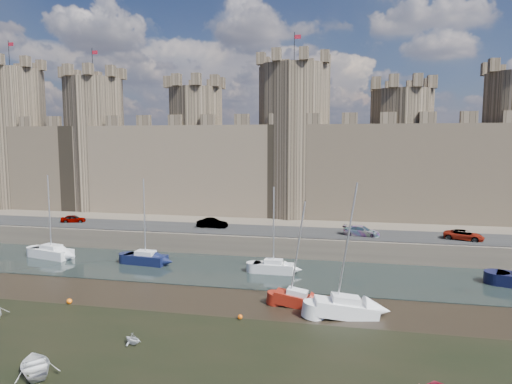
{
  "coord_description": "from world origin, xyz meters",
  "views": [
    {
      "loc": [
        10.91,
        -23.01,
        14.1
      ],
      "look_at": [
        1.48,
        22.0,
        8.94
      ],
      "focal_mm": 32.0,
      "sensor_mm": 36.0,
      "label": 1
    }
  ],
  "objects_px": {
    "car_0": "(73,219)",
    "sailboat_1": "(146,258)",
    "sailboat_0": "(51,252)",
    "car_1": "(212,223)",
    "sailboat_5": "(346,307)",
    "sailboat_2": "(273,266)",
    "sailboat_4": "(297,298)",
    "car_2": "(361,231)",
    "car_3": "(464,235)"
  },
  "relations": [
    {
      "from": "sailboat_0",
      "to": "sailboat_5",
      "type": "relative_size",
      "value": 0.92
    },
    {
      "from": "car_1",
      "to": "sailboat_0",
      "type": "relative_size",
      "value": 0.4
    },
    {
      "from": "sailboat_4",
      "to": "sailboat_2",
      "type": "bearing_deg",
      "value": 116.58
    },
    {
      "from": "car_2",
      "to": "sailboat_4",
      "type": "relative_size",
      "value": 0.48
    },
    {
      "from": "sailboat_2",
      "to": "sailboat_4",
      "type": "bearing_deg",
      "value": -67.66
    },
    {
      "from": "car_0",
      "to": "sailboat_2",
      "type": "height_order",
      "value": "sailboat_2"
    },
    {
      "from": "car_0",
      "to": "sailboat_4",
      "type": "xyz_separation_m",
      "value": [
        34.34,
        -19.66,
        -2.38
      ]
    },
    {
      "from": "sailboat_0",
      "to": "car_1",
      "type": "bearing_deg",
      "value": 42.95
    },
    {
      "from": "car_3",
      "to": "sailboat_2",
      "type": "height_order",
      "value": "sailboat_2"
    },
    {
      "from": "car_0",
      "to": "sailboat_0",
      "type": "height_order",
      "value": "sailboat_0"
    },
    {
      "from": "sailboat_0",
      "to": "sailboat_5",
      "type": "distance_m",
      "value": 36.83
    },
    {
      "from": "car_3",
      "to": "sailboat_4",
      "type": "distance_m",
      "value": 25.57
    },
    {
      "from": "sailboat_0",
      "to": "sailboat_4",
      "type": "height_order",
      "value": "sailboat_0"
    },
    {
      "from": "sailboat_1",
      "to": "sailboat_4",
      "type": "xyz_separation_m",
      "value": [
        18.54,
        -9.56,
        -0.09
      ]
    },
    {
      "from": "car_0",
      "to": "sailboat_4",
      "type": "relative_size",
      "value": 0.36
    },
    {
      "from": "car_0",
      "to": "car_3",
      "type": "distance_m",
      "value": 51.71
    },
    {
      "from": "sailboat_0",
      "to": "sailboat_1",
      "type": "distance_m",
      "value": 12.37
    },
    {
      "from": "car_2",
      "to": "car_3",
      "type": "bearing_deg",
      "value": -79.54
    },
    {
      "from": "car_1",
      "to": "sailboat_5",
      "type": "height_order",
      "value": "sailboat_5"
    },
    {
      "from": "car_1",
      "to": "sailboat_4",
      "type": "xyz_separation_m",
      "value": [
        13.74,
        -19.81,
        -2.48
      ]
    },
    {
      "from": "sailboat_1",
      "to": "sailboat_5",
      "type": "relative_size",
      "value": 0.9
    },
    {
      "from": "car_0",
      "to": "sailboat_4",
      "type": "distance_m",
      "value": 39.64
    },
    {
      "from": "sailboat_5",
      "to": "car_3",
      "type": "bearing_deg",
      "value": 44.65
    },
    {
      "from": "sailboat_2",
      "to": "sailboat_5",
      "type": "bearing_deg",
      "value": -53.59
    },
    {
      "from": "car_1",
      "to": "sailboat_1",
      "type": "relative_size",
      "value": 0.41
    },
    {
      "from": "car_1",
      "to": "sailboat_1",
      "type": "xyz_separation_m",
      "value": [
        -4.8,
        -10.24,
        -2.39
      ]
    },
    {
      "from": "sailboat_2",
      "to": "sailboat_4",
      "type": "height_order",
      "value": "sailboat_2"
    },
    {
      "from": "car_0",
      "to": "sailboat_0",
      "type": "bearing_deg",
      "value": -179.58
    },
    {
      "from": "sailboat_2",
      "to": "sailboat_5",
      "type": "height_order",
      "value": "sailboat_5"
    },
    {
      "from": "sailboat_0",
      "to": "car_3",
      "type": "bearing_deg",
      "value": 23.16
    },
    {
      "from": "sailboat_1",
      "to": "sailboat_4",
      "type": "bearing_deg",
      "value": -20.78
    },
    {
      "from": "car_1",
      "to": "car_3",
      "type": "bearing_deg",
      "value": -91.9
    },
    {
      "from": "car_0",
      "to": "sailboat_1",
      "type": "xyz_separation_m",
      "value": [
        15.8,
        -10.1,
        -2.28
      ]
    },
    {
      "from": "car_1",
      "to": "sailboat_5",
      "type": "relative_size",
      "value": 0.37
    },
    {
      "from": "sailboat_0",
      "to": "sailboat_1",
      "type": "xyz_separation_m",
      "value": [
        12.37,
        -0.31,
        -0.0
      ]
    },
    {
      "from": "sailboat_1",
      "to": "sailboat_2",
      "type": "distance_m",
      "value": 14.92
    },
    {
      "from": "sailboat_2",
      "to": "sailboat_5",
      "type": "relative_size",
      "value": 0.84
    },
    {
      "from": "car_2",
      "to": "sailboat_2",
      "type": "relative_size",
      "value": 0.47
    },
    {
      "from": "car_0",
      "to": "car_1",
      "type": "height_order",
      "value": "car_1"
    },
    {
      "from": "car_2",
      "to": "sailboat_1",
      "type": "bearing_deg",
      "value": 121.0
    },
    {
      "from": "sailboat_0",
      "to": "car_0",
      "type": "bearing_deg",
      "value": 122.23
    },
    {
      "from": "sailboat_0",
      "to": "sailboat_1",
      "type": "bearing_deg",
      "value": 11.46
    },
    {
      "from": "car_3",
      "to": "sailboat_1",
      "type": "relative_size",
      "value": 0.45
    },
    {
      "from": "sailboat_1",
      "to": "sailboat_5",
      "type": "distance_m",
      "value": 25.23
    },
    {
      "from": "sailboat_1",
      "to": "sailboat_5",
      "type": "height_order",
      "value": "sailboat_5"
    },
    {
      "from": "car_1",
      "to": "car_2",
      "type": "distance_m",
      "value": 19.44
    },
    {
      "from": "sailboat_0",
      "to": "sailboat_4",
      "type": "distance_m",
      "value": 32.45
    },
    {
      "from": "sailboat_1",
      "to": "sailboat_4",
      "type": "relative_size",
      "value": 1.07
    },
    {
      "from": "car_0",
      "to": "sailboat_0",
      "type": "distance_m",
      "value": 10.62
    },
    {
      "from": "sailboat_0",
      "to": "sailboat_2",
      "type": "xyz_separation_m",
      "value": [
        27.29,
        -0.75,
        -0.02
      ]
    }
  ]
}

